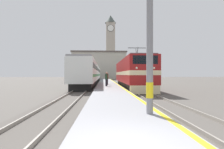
% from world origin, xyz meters
% --- Properties ---
extents(ground_plane, '(200.00, 200.00, 0.00)m').
position_xyz_m(ground_plane, '(0.00, 30.00, 0.00)').
color(ground_plane, '#514C47').
extents(platform, '(3.23, 140.00, 0.41)m').
position_xyz_m(platform, '(0.00, 25.00, 0.20)').
color(platform, gray).
rests_on(platform, ground).
extents(rail_track_near, '(2.83, 140.00, 0.16)m').
position_xyz_m(rail_track_near, '(3.10, 25.00, 0.03)').
color(rail_track_near, '#514C47').
rests_on(rail_track_near, ground).
extents(rail_track_far, '(2.83, 140.00, 0.16)m').
position_xyz_m(rail_track_far, '(-3.27, 25.00, 0.03)').
color(rail_track_far, '#514C47').
rests_on(rail_track_far, ground).
extents(locomotive_train, '(2.92, 16.03, 4.94)m').
position_xyz_m(locomotive_train, '(3.10, 20.04, 2.02)').
color(locomotive_train, black).
rests_on(locomotive_train, ground).
extents(passenger_train, '(2.92, 42.93, 4.01)m').
position_xyz_m(passenger_train, '(-3.27, 36.09, 2.16)').
color(passenger_train, black).
rests_on(passenger_train, ground).
extents(catenary_mast, '(2.35, 0.27, 7.77)m').
position_xyz_m(catenary_mast, '(1.13, 3.05, 4.27)').
color(catenary_mast, gray).
rests_on(catenary_mast, platform).
extents(person_on_platform, '(0.34, 0.34, 1.82)m').
position_xyz_m(person_on_platform, '(-0.31, 18.79, 1.37)').
color(person_on_platform, '#23232D').
rests_on(person_on_platform, platform).
extents(second_waiting_passenger, '(0.34, 0.34, 1.82)m').
position_xyz_m(second_waiting_passenger, '(-0.13, 22.16, 1.37)').
color(second_waiting_passenger, '#23232D').
rests_on(second_waiting_passenger, platform).
extents(clock_tower, '(4.81, 4.81, 27.96)m').
position_xyz_m(clock_tower, '(2.44, 73.08, 14.80)').
color(clock_tower, '#ADA393').
rests_on(clock_tower, ground).
extents(station_building, '(20.78, 7.33, 10.67)m').
position_xyz_m(station_building, '(-2.24, 64.03, 5.36)').
color(station_building, '#B7B2A3').
rests_on(station_building, ground).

